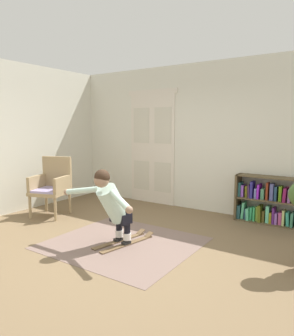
# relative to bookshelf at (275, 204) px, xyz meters

# --- Properties ---
(ground_plane) EXTENTS (7.20, 7.20, 0.00)m
(ground_plane) POSITION_rel_bookshelf_xyz_m (-1.45, -2.39, -0.36)
(ground_plane) COLOR brown
(back_wall) EXTENTS (6.00, 0.10, 2.90)m
(back_wall) POSITION_rel_bookshelf_xyz_m (-1.45, 0.21, 1.09)
(back_wall) COLOR silver
(back_wall) RESTS_ON ground
(side_wall_left) EXTENTS (0.10, 6.00, 2.90)m
(side_wall_left) POSITION_rel_bookshelf_xyz_m (-4.45, -1.99, 1.09)
(side_wall_left) COLOR silver
(side_wall_left) RESTS_ON ground
(double_door) EXTENTS (1.22, 0.05, 2.45)m
(double_door) POSITION_rel_bookshelf_xyz_m (-2.61, 0.15, 0.87)
(double_door) COLOR beige
(double_door) RESTS_ON ground
(rug) EXTENTS (2.02, 1.84, 0.01)m
(rug) POSITION_rel_bookshelf_xyz_m (-1.61, -2.15, -0.36)
(rug) COLOR #786057
(rug) RESTS_ON ground
(bookshelf) EXTENTS (1.38, 0.30, 0.83)m
(bookshelf) POSITION_rel_bookshelf_xyz_m (0.00, 0.00, 0.00)
(bookshelf) COLOR brown
(bookshelf) RESTS_ON ground
(wicker_chair) EXTENTS (0.76, 0.76, 1.10)m
(wicker_chair) POSITION_rel_bookshelf_xyz_m (-3.63, -1.74, 0.22)
(wicker_chair) COLOR tan
(wicker_chair) RESTS_ON ground
(skis_pair) EXTENTS (0.46, 0.99, 0.07)m
(skis_pair) POSITION_rel_bookshelf_xyz_m (-1.60, -2.12, -0.34)
(skis_pair) COLOR brown
(skis_pair) RESTS_ON rug
(person_skier) EXTENTS (1.46, 0.77, 1.04)m
(person_skier) POSITION_rel_bookshelf_xyz_m (-1.65, -2.35, 0.28)
(person_skier) COLOR white
(person_skier) RESTS_ON skis_pair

